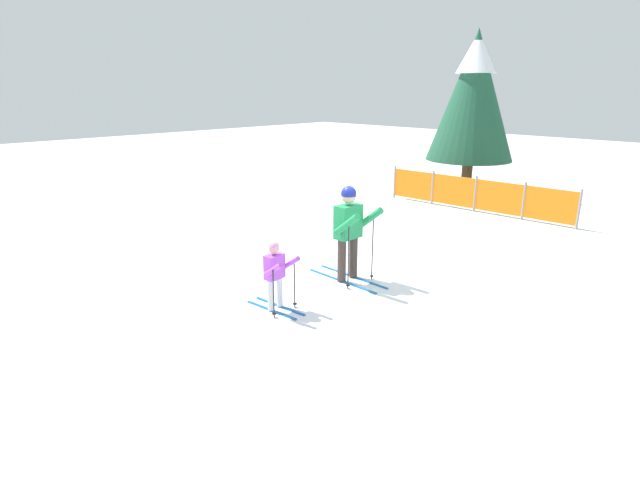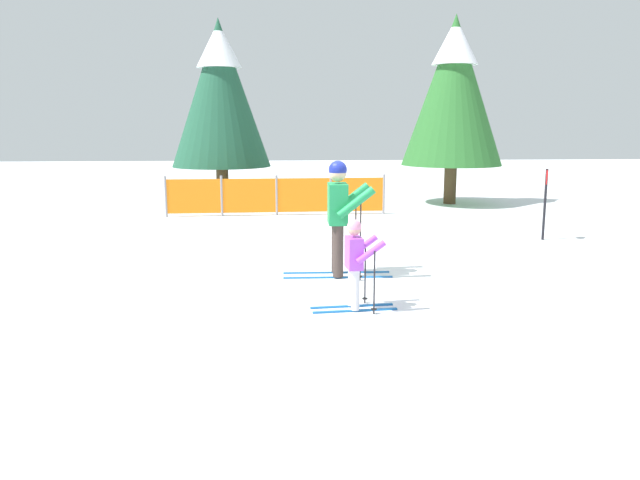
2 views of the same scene
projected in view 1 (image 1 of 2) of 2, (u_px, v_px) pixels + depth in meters
ground_plane at (357, 281)px, 8.96m from camera, size 60.00×60.00×0.00m
skier_adult at (349, 225)px, 8.75m from camera, size 1.63×0.73×1.72m
skier_child at (275, 270)px, 7.66m from camera, size 1.06×0.54×1.12m
safety_fence at (475, 194)px, 13.85m from camera, size 5.45×0.23×1.00m
conifer_near at (474, 94)px, 15.64m from camera, size 2.73×2.73×5.07m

